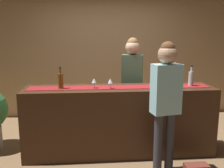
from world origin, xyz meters
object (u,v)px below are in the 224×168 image
at_px(bartender, 132,77).
at_px(wine_glass_near_customer, 94,81).
at_px(wine_bottle_amber, 61,81).
at_px(customer_sipping, 166,94).
at_px(wine_glass_mid_counter, 110,81).
at_px(wine_bottle_clear, 191,78).

bearing_deg(bartender, wine_glass_near_customer, 58.34).
xyz_separation_m(wine_bottle_amber, wine_glass_near_customer, (0.46, -0.02, -0.01)).
distance_m(bartender, customer_sipping, 1.16).
bearing_deg(wine_glass_mid_counter, wine_glass_near_customer, 168.88).
distance_m(wine_glass_near_customer, bartender, 0.89).
bearing_deg(wine_glass_near_customer, bartender, 44.20).
height_order(wine_bottle_amber, customer_sipping, customer_sipping).
distance_m(wine_bottle_clear, bartender, 0.96).
relative_size(wine_bottle_amber, wine_bottle_clear, 1.00).
distance_m(wine_glass_near_customer, wine_glass_mid_counter, 0.23).
xyz_separation_m(wine_glass_near_customer, wine_glass_mid_counter, (0.22, -0.04, 0.00)).
bearing_deg(wine_bottle_clear, bartender, 142.87).
height_order(wine_bottle_clear, customer_sipping, customer_sipping).
relative_size(wine_glass_mid_counter, customer_sipping, 0.09).
xyz_separation_m(wine_glass_near_customer, bartender, (0.64, 0.62, -0.06)).
relative_size(wine_glass_near_customer, wine_glass_mid_counter, 1.00).
relative_size(wine_bottle_amber, customer_sipping, 0.18).
xyz_separation_m(wine_bottle_clear, customer_sipping, (-0.54, -0.56, -0.09)).
distance_m(wine_glass_mid_counter, bartender, 0.79).
bearing_deg(wine_glass_near_customer, wine_glass_mid_counter, -11.12).
xyz_separation_m(bartender, customer_sipping, (0.22, -1.14, -0.03)).
xyz_separation_m(wine_glass_near_customer, customer_sipping, (0.86, -0.52, -0.08)).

